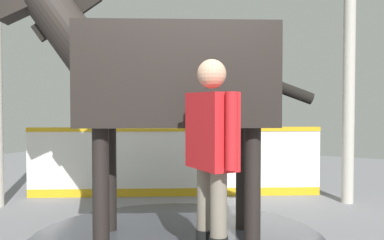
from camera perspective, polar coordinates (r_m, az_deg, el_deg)
The scene contains 5 objects.
wet_patch at distance 4.64m, azimuth -1.96°, elevation -14.84°, with size 2.99×2.99×0.00m, color #42444C.
barrier_wall at distance 6.47m, azimuth -2.17°, elevation -5.77°, with size 2.28×3.70×1.01m.
roof_post_far at distance 6.34m, azimuth 19.63°, elevation 4.02°, with size 0.16×0.16×3.16m, color #B7B2A8.
horse at distance 4.45m, azimuth -3.50°, elevation 5.57°, with size 1.99×2.90×2.71m.
handler at distance 3.46m, azimuth 2.55°, elevation -4.02°, with size 0.46×0.58×1.70m.
Camera 1 is at (-3.60, -2.06, 1.36)m, focal length 41.20 mm.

